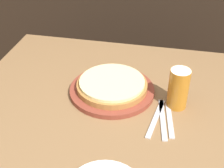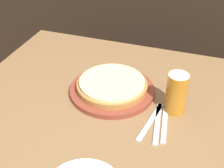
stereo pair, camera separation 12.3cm
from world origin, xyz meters
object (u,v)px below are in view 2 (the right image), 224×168
pizza_on_board (112,87)px  dinner_knife (157,123)px  beer_glass (177,92)px  fork (150,121)px  spoon (164,125)px

pizza_on_board → dinner_knife: 0.25m
beer_glass → fork: size_ratio=0.72×
fork → pizza_on_board: bearing=146.3°
fork → spoon: 0.05m
beer_glass → fork: (-0.07, -0.09, -0.08)m
beer_glass → dinner_knife: 0.13m
fork → dinner_knife: 0.02m
fork → dinner_knife: (0.02, 0.00, 0.00)m
pizza_on_board → beer_glass: 0.26m
beer_glass → spoon: (-0.02, -0.09, -0.08)m
dinner_knife → spoon: (0.02, 0.00, 0.00)m
fork → spoon: bearing=0.0°
pizza_on_board → fork: (0.19, -0.12, -0.02)m
dinner_knife → spoon: 0.02m
dinner_knife → pizza_on_board: bearing=149.5°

